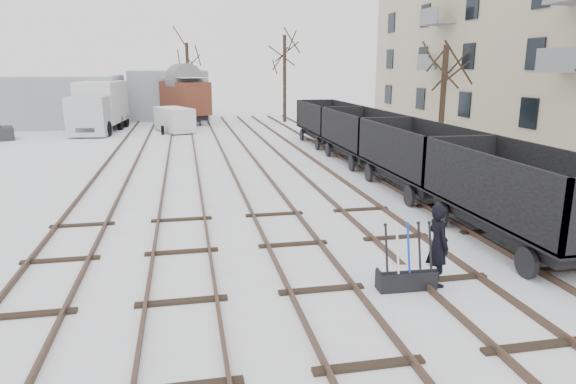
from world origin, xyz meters
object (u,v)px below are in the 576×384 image
Objects in this scene: ground_frame at (406,277)px; worker at (438,245)px; freight_wagon_a at (519,210)px; lorry at (99,106)px; box_van_wagon at (185,97)px; panel_van at (174,119)px.

ground_frame is 0.80× the size of worker.
freight_wagon_a is at bearing -62.61° from worker.
freight_wagon_a is 32.39m from lorry.
box_van_wagon is at bearing 5.80° from worker.
box_van_wagon is 7.58m from lorry.
worker is at bearing -99.21° from panel_van.
worker is 0.22× the size of lorry.
ground_frame is 0.18× the size of lorry.
box_van_wagon is (-5.24, 34.89, 1.35)m from worker.
lorry reaches higher than freight_wagon_a.
lorry is at bearing 111.31° from ground_frame.
lorry is at bearing 117.47° from freight_wagon_a.
worker is 0.29× the size of freight_wagon_a.
worker reaches higher than ground_frame.
lorry is at bearing -170.11° from box_van_wagon.
box_van_wagon is at bearing 104.69° from freight_wagon_a.
worker is 35.31m from box_van_wagon.
box_van_wagon reaches higher than ground_frame.
ground_frame is at bearing -106.44° from box_van_wagon.
freight_wagon_a is 34.06m from box_van_wagon.
lorry reaches higher than worker.
ground_frame is 0.23× the size of freight_wagon_a.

